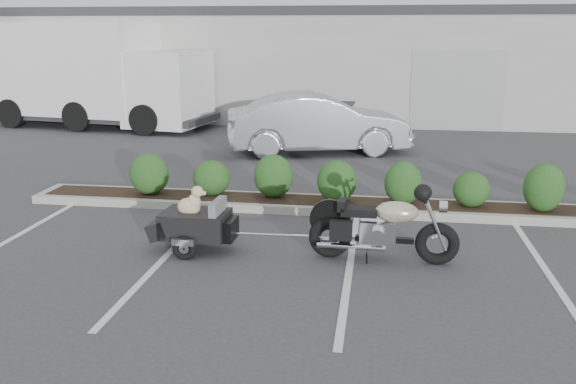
# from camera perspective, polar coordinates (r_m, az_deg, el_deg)

# --- Properties ---
(ground) EXTENTS (90.00, 90.00, 0.00)m
(ground) POSITION_cam_1_polar(r_m,az_deg,el_deg) (9.37, -1.38, -5.20)
(ground) COLOR #38383A
(ground) RESTS_ON ground
(planter_kerb) EXTENTS (12.00, 1.00, 0.15)m
(planter_kerb) POSITION_cam_1_polar(r_m,az_deg,el_deg) (11.33, 5.55, -1.30)
(planter_kerb) COLOR #9E9E93
(planter_kerb) RESTS_ON ground
(building) EXTENTS (26.00, 10.00, 4.00)m
(building) POSITION_cam_1_polar(r_m,az_deg,el_deg) (25.74, 5.31, 12.14)
(building) COLOR #9EA099
(building) RESTS_ON ground
(motorcycle) EXTENTS (2.15, 0.72, 1.24)m
(motorcycle) POSITION_cam_1_polar(r_m,az_deg,el_deg) (8.78, 8.85, -3.38)
(motorcycle) COLOR black
(motorcycle) RESTS_ON ground
(pet_trailer) EXTENTS (1.71, 0.96, 1.02)m
(pet_trailer) POSITION_cam_1_polar(r_m,az_deg,el_deg) (9.22, -8.73, -2.89)
(pet_trailer) COLOR black
(pet_trailer) RESTS_ON ground
(sedan) EXTENTS (5.12, 2.88, 1.60)m
(sedan) POSITION_cam_1_polar(r_m,az_deg,el_deg) (16.45, 2.83, 6.43)
(sedan) COLOR #B0AFB7
(sedan) RESTS_ON ground
(dumpster) EXTENTS (1.84, 1.33, 1.16)m
(dumpster) POSITION_cam_1_polar(r_m,az_deg,el_deg) (18.15, 3.24, 6.55)
(dumpster) COLOR navy
(dumpster) RESTS_ON ground
(delivery_truck) EXTENTS (7.90, 3.67, 3.48)m
(delivery_truck) POSITION_cam_1_polar(r_m,az_deg,el_deg) (21.92, -17.12, 10.22)
(delivery_truck) COLOR white
(delivery_truck) RESTS_ON ground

